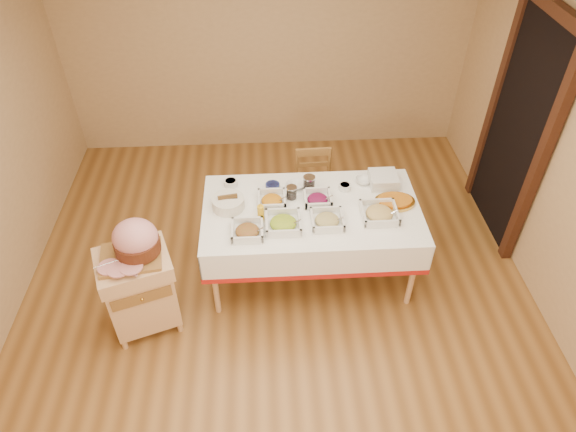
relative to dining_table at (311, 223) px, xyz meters
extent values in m
plane|color=brown|center=(-0.30, -0.30, -0.60)|extent=(5.00, 5.00, 0.00)
plane|color=tan|center=(-0.30, 2.20, 0.70)|extent=(4.50, 0.00, 4.50)
cube|color=black|center=(1.91, 0.60, 0.45)|extent=(0.06, 0.90, 2.10)
cube|color=#3A1D12|center=(1.89, 0.10, 0.45)|extent=(0.08, 0.10, 2.10)
cube|color=#3A1D12|center=(1.89, 1.10, 0.45)|extent=(0.08, 0.10, 2.10)
cube|color=#3A1D12|center=(1.89, 0.60, 1.55)|extent=(0.08, 1.10, 0.10)
cube|color=tan|center=(0.00, 0.00, 0.13)|extent=(1.80, 1.00, 0.04)
cylinder|color=tan|center=(-0.82, -0.42, -0.24)|extent=(0.05, 0.05, 0.71)
cylinder|color=tan|center=(-0.82, 0.42, -0.24)|extent=(0.05, 0.05, 0.71)
cylinder|color=tan|center=(0.82, -0.42, -0.24)|extent=(0.05, 0.05, 0.71)
cylinder|color=tan|center=(0.82, 0.42, -0.24)|extent=(0.05, 0.05, 0.71)
cube|color=white|center=(0.00, 0.00, 0.16)|extent=(1.82, 1.02, 0.01)
cube|color=tan|center=(-1.40, -0.51, -0.24)|extent=(0.61, 0.56, 0.54)
cube|color=tan|center=(-1.40, -0.51, 0.10)|extent=(0.66, 0.60, 0.14)
cube|color=brown|center=(-1.40, -0.72, -0.06)|extent=(0.43, 0.16, 0.11)
sphere|color=gold|center=(-1.40, -0.73, -0.06)|extent=(0.03, 0.03, 0.03)
cylinder|color=tan|center=(-1.63, -0.69, -0.55)|extent=(0.05, 0.05, 0.09)
cylinder|color=tan|center=(-1.63, -0.33, -0.55)|extent=(0.05, 0.05, 0.09)
cylinder|color=tan|center=(-1.18, -0.69, -0.55)|extent=(0.05, 0.05, 0.09)
cylinder|color=tan|center=(-1.18, -0.33, -0.55)|extent=(0.05, 0.05, 0.09)
cube|color=brown|center=(0.10, 0.64, -0.19)|extent=(0.38, 0.37, 0.03)
cylinder|color=brown|center=(-0.05, 0.47, -0.40)|extent=(0.03, 0.03, 0.40)
cylinder|color=brown|center=(-0.07, 0.79, -0.40)|extent=(0.03, 0.03, 0.40)
cylinder|color=brown|center=(0.26, 0.49, -0.40)|extent=(0.03, 0.03, 0.40)
cylinder|color=brown|center=(0.25, 0.80, -0.40)|extent=(0.03, 0.03, 0.40)
cylinder|color=brown|center=(-0.07, 0.79, 0.01)|extent=(0.03, 0.03, 0.42)
cylinder|color=brown|center=(0.25, 0.80, 0.01)|extent=(0.03, 0.03, 0.42)
cube|color=brown|center=(0.09, 0.80, 0.19)|extent=(0.34, 0.04, 0.08)
cube|color=brown|center=(-1.40, -0.51, 0.18)|extent=(0.45, 0.36, 0.03)
ellipsoid|color=#D1878A|center=(-1.35, -0.46, 0.34)|extent=(0.33, 0.30, 0.29)
cylinder|color=#512412|center=(-1.35, -0.46, 0.26)|extent=(0.34, 0.34, 0.11)
cube|color=silver|center=(-1.46, -0.68, 0.20)|extent=(0.28, 0.13, 0.00)
cylinder|color=silver|center=(-1.49, -0.56, 0.21)|extent=(0.33, 0.10, 0.01)
cube|color=silver|center=(-0.53, -0.28, 0.17)|extent=(0.25, 0.25, 0.02)
ellipsoid|color=#AA1324|center=(-0.53, -0.28, 0.19)|extent=(0.19, 0.19, 0.07)
cylinder|color=silver|center=(-0.48, -0.31, 0.20)|extent=(0.15, 0.01, 0.11)
cube|color=silver|center=(-0.25, -0.21, 0.17)|extent=(0.28, 0.28, 0.02)
ellipsoid|color=gold|center=(-0.25, -0.21, 0.20)|extent=(0.21, 0.21, 0.08)
cylinder|color=silver|center=(-0.19, -0.24, 0.20)|extent=(0.16, 0.01, 0.11)
cube|color=silver|center=(0.11, -0.19, 0.17)|extent=(0.26, 0.26, 0.01)
ellipsoid|color=tan|center=(0.11, -0.19, 0.19)|extent=(0.20, 0.20, 0.07)
cylinder|color=silver|center=(0.16, -0.22, 0.20)|extent=(0.14, 0.01, 0.11)
cube|color=silver|center=(0.54, -0.13, 0.17)|extent=(0.29, 0.29, 0.02)
ellipsoid|color=tan|center=(0.54, -0.13, 0.20)|extent=(0.22, 0.22, 0.08)
cylinder|color=silver|center=(0.61, -0.16, 0.20)|extent=(0.15, 0.01, 0.11)
cube|color=silver|center=(-0.33, 0.09, 0.17)|extent=(0.23, 0.23, 0.02)
ellipsoid|color=#BE700E|center=(-0.33, 0.09, 0.19)|extent=(0.18, 0.18, 0.06)
cylinder|color=silver|center=(-0.28, 0.07, 0.20)|extent=(0.15, 0.01, 0.11)
cube|color=silver|center=(0.06, 0.08, 0.17)|extent=(0.23, 0.23, 0.02)
ellipsoid|color=#610C36|center=(0.06, 0.08, 0.19)|extent=(0.17, 0.17, 0.06)
cylinder|color=silver|center=(0.11, 0.06, 0.20)|extent=(0.15, 0.01, 0.11)
cylinder|color=silver|center=(-0.68, 0.36, 0.19)|extent=(0.12, 0.12, 0.05)
cylinder|color=black|center=(-0.68, 0.36, 0.21)|extent=(0.09, 0.09, 0.02)
cylinder|color=navy|center=(-0.31, 0.29, 0.19)|extent=(0.12, 0.12, 0.05)
cylinder|color=#610C36|center=(-0.31, 0.29, 0.20)|extent=(0.10, 0.10, 0.02)
cylinder|color=silver|center=(0.31, 0.24, 0.19)|extent=(0.10, 0.10, 0.05)
cylinder|color=#BE700E|center=(0.31, 0.24, 0.20)|extent=(0.08, 0.08, 0.02)
imported|color=silver|center=(-0.11, 0.30, 0.18)|extent=(0.20, 0.20, 0.04)
imported|color=silver|center=(0.49, 0.33, 0.18)|extent=(0.14, 0.14, 0.04)
cylinder|color=silver|center=(-0.16, 0.15, 0.21)|extent=(0.09, 0.09, 0.11)
cylinder|color=silver|center=(-0.16, 0.15, 0.27)|extent=(0.09, 0.09, 0.01)
cylinder|color=black|center=(-0.16, 0.15, 0.20)|extent=(0.07, 0.07, 0.08)
cylinder|color=silver|center=(0.00, 0.26, 0.22)|extent=(0.10, 0.10, 0.12)
cylinder|color=silver|center=(0.00, 0.26, 0.29)|extent=(0.11, 0.11, 0.01)
cylinder|color=black|center=(0.00, 0.26, 0.21)|extent=(0.08, 0.08, 0.09)
cylinder|color=gold|center=(-0.42, -0.11, 0.23)|extent=(0.05, 0.05, 0.14)
cone|color=gold|center=(-0.42, -0.11, 0.31)|extent=(0.03, 0.03, 0.03)
cylinder|color=silver|center=(-0.69, 0.06, 0.21)|extent=(0.27, 0.27, 0.10)
cube|color=silver|center=(0.66, 0.30, 0.17)|extent=(0.24, 0.24, 0.01)
cube|color=silver|center=(0.66, 0.30, 0.18)|extent=(0.24, 0.24, 0.01)
cube|color=silver|center=(0.66, 0.30, 0.20)|extent=(0.24, 0.24, 0.01)
cube|color=silver|center=(0.66, 0.30, 0.21)|extent=(0.24, 0.24, 0.01)
cube|color=silver|center=(0.66, 0.30, 0.23)|extent=(0.24, 0.24, 0.01)
cube|color=silver|center=(0.66, 0.30, 0.24)|extent=(0.24, 0.24, 0.01)
cube|color=silver|center=(0.66, 0.30, 0.26)|extent=(0.24, 0.24, 0.01)
ellipsoid|color=gold|center=(0.70, 0.03, 0.18)|extent=(0.35, 0.25, 0.03)
ellipsoid|color=#BC6814|center=(0.70, 0.03, 0.19)|extent=(0.29, 0.21, 0.04)
camera|label=1|loc=(-0.39, -3.25, 2.93)|focal=32.00mm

